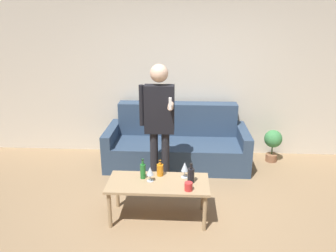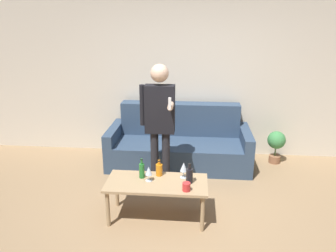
# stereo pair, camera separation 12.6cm
# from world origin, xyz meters

# --- Properties ---
(ground_plane) EXTENTS (16.00, 16.00, 0.00)m
(ground_plane) POSITION_xyz_m (0.00, 0.00, 0.00)
(ground_plane) COLOR #997A56
(wall_back) EXTENTS (8.00, 0.06, 2.70)m
(wall_back) POSITION_xyz_m (0.00, 2.26, 1.35)
(wall_back) COLOR beige
(wall_back) RESTS_ON ground_plane
(couch) EXTENTS (2.15, 0.90, 0.91)m
(couch) POSITION_xyz_m (-0.15, 1.80, 0.31)
(couch) COLOR #334760
(couch) RESTS_ON ground_plane
(coffee_table) EXTENTS (1.13, 0.51, 0.46)m
(coffee_table) POSITION_xyz_m (-0.31, 0.27, 0.41)
(coffee_table) COLOR tan
(coffee_table) RESTS_ON ground_plane
(bottle_orange) EXTENTS (0.06, 0.06, 0.23)m
(bottle_orange) POSITION_xyz_m (-0.49, 0.36, 0.55)
(bottle_orange) COLOR #23752D
(bottle_orange) RESTS_ON coffee_table
(bottle_green) EXTENTS (0.08, 0.08, 0.19)m
(bottle_green) POSITION_xyz_m (-0.30, 0.43, 0.53)
(bottle_green) COLOR orange
(bottle_green) RESTS_ON coffee_table
(bottle_dark) EXTENTS (0.08, 0.08, 0.23)m
(bottle_dark) POSITION_xyz_m (0.05, 0.28, 0.55)
(bottle_dark) COLOR black
(bottle_dark) RESTS_ON coffee_table
(wine_glass_near) EXTENTS (0.08, 0.08, 0.19)m
(wine_glass_near) POSITION_xyz_m (-0.02, 0.40, 0.59)
(wine_glass_near) COLOR silver
(wine_glass_near) RESTS_ON coffee_table
(wine_glass_far) EXTENTS (0.08, 0.08, 0.17)m
(wine_glass_far) POSITION_xyz_m (-0.40, 0.29, 0.58)
(wine_glass_far) COLOR silver
(wine_glass_far) RESTS_ON coffee_table
(cup_on_table) EXTENTS (0.09, 0.09, 0.09)m
(cup_on_table) POSITION_xyz_m (0.02, 0.11, 0.50)
(cup_on_table) COLOR red
(cup_on_table) RESTS_ON coffee_table
(person_standing_front) EXTENTS (0.44, 0.42, 1.67)m
(person_standing_front) POSITION_xyz_m (-0.35, 0.93, 1.01)
(person_standing_front) COLOR #232328
(person_standing_front) RESTS_ON ground_plane
(potted_plant) EXTENTS (0.28, 0.28, 0.52)m
(potted_plant) POSITION_xyz_m (1.36, 1.92, 0.33)
(potted_plant) COLOR #936042
(potted_plant) RESTS_ON ground_plane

